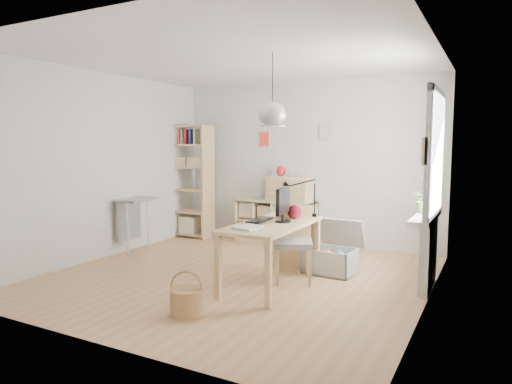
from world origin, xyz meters
The scene contains 20 objects.
ground centered at (0.00, 0.00, 0.00)m, with size 4.50×4.50×0.00m, color tan.
room_shell centered at (0.55, -0.15, 2.00)m, with size 4.50×4.50×4.50m.
window_unit centered at (2.23, 0.60, 1.55)m, with size 0.07×1.16×1.46m.
radiator centered at (2.19, 0.60, 0.40)m, with size 0.10×0.80×0.80m, color silver.
windowsill centered at (2.14, 0.60, 0.83)m, with size 0.22×1.20×0.06m, color silver.
desk centered at (0.55, -0.15, 0.66)m, with size 0.70×1.50×0.75m.
cube_shelf centered at (-0.47, 2.08, 0.30)m, with size 1.40×0.38×0.72m.
tall_bookshelf centered at (-2.04, 1.80, 1.09)m, with size 0.80×0.38×2.00m.
side_table centered at (-2.04, 0.35, 0.67)m, with size 0.40×0.55×0.85m.
chair centered at (0.68, 0.17, 0.52)m, with size 0.59×0.59×0.91m.
wicker_basket centered at (0.22, -1.37, 0.14)m, with size 0.32×0.32×0.44m.
storage_chest centered at (0.99, 0.73, 0.22)m, with size 0.68×0.76×0.67m.
monitor centered at (0.64, -0.03, 0.98)m, with size 0.19×0.47×0.41m.
keyboard centered at (0.36, -0.09, 0.76)m, with size 0.17×0.45×0.02m, color black.
task_lamp centered at (0.61, 0.47, 1.06)m, with size 0.42×0.16×0.45m.
yarn_ball centered at (0.67, 0.24, 0.84)m, with size 0.17×0.17×0.17m, color #440912.
paper_tray centered at (0.47, -0.59, 0.76)m, with size 0.23×0.29×0.03m, color silver.
drawer_chest centered at (-0.20, 2.04, 0.93)m, with size 0.72×0.33×0.41m, color beige.
red_vase centered at (-0.35, 2.04, 1.22)m, with size 0.15×0.15×0.18m, color maroon.
potted_plant centered at (2.12, 0.71, 1.02)m, with size 0.29×0.25×0.32m, color #326726.
Camera 1 is at (2.84, -4.87, 1.66)m, focal length 32.00 mm.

